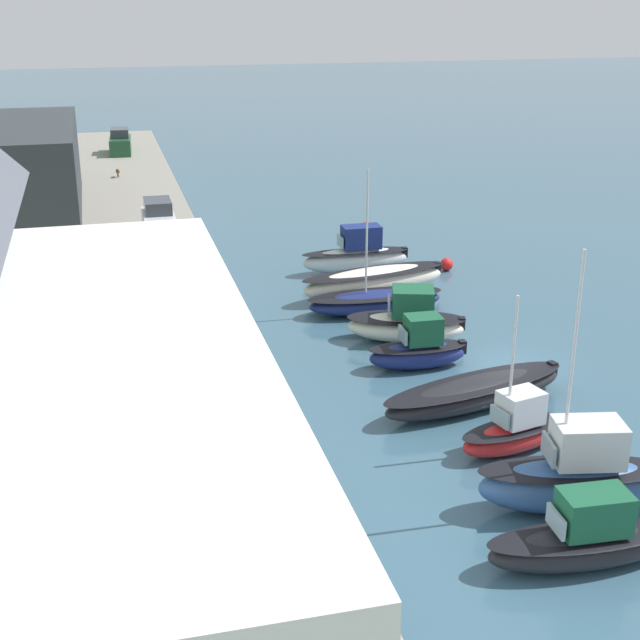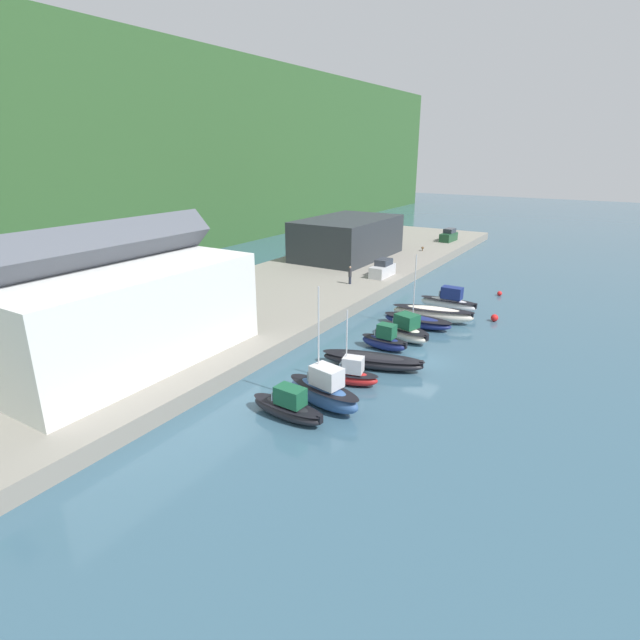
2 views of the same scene
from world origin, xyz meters
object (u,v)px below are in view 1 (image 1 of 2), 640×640
object	(u,v)px
person_on_quay	(134,245)
mooring_buoy_1	(366,226)
parked_car_0	(159,222)
moored_boat_8	(357,256)
moored_boat_7	(374,281)
mooring_buoy_0	(447,264)
moored_boat_2	(515,430)
moored_boat_5	(407,322)
moored_boat_3	(475,392)
moored_boat_0	(584,540)
moored_boat_1	(576,478)
parked_car_1	(120,143)
moored_boat_6	(375,301)
moored_boat_4	(419,349)
dog_on_quay	(118,171)

from	to	relation	value
person_on_quay	mooring_buoy_1	bearing A→B (deg)	-60.40
parked_car_0	mooring_buoy_1	bearing A→B (deg)	-166.17
moored_boat_8	parked_car_0	xyz separation A→B (m)	(5.63, 10.43, 1.22)
parked_car_0	moored_boat_7	bearing A→B (deg)	136.17
mooring_buoy_0	moored_boat_2	bearing A→B (deg)	164.59
moored_boat_5	moored_boat_3	bearing A→B (deg)	-160.58
moored_boat_7	mooring_buoy_0	world-z (taller)	moored_boat_7
moored_boat_0	moored_boat_8	world-z (taller)	moored_boat_8
moored_boat_3	moored_boat_8	world-z (taller)	moored_boat_8
moored_boat_1	moored_boat_2	world-z (taller)	moored_boat_1
moored_boat_3	mooring_buoy_1	size ratio (longest dim) A/B	15.23
moored_boat_0	moored_boat_8	distance (m)	27.62
moored_boat_1	mooring_buoy_0	xyz separation A→B (m)	(24.12, -5.48, -0.76)
moored_boat_5	mooring_buoy_0	distance (m)	11.18
parked_car_1	moored_boat_2	bearing A→B (deg)	104.63
moored_boat_6	person_on_quay	xyz separation A→B (m)	(6.77, 11.16, 1.79)
moored_boat_0	moored_boat_2	xyz separation A→B (m)	(6.47, -1.07, -0.02)
moored_boat_0	mooring_buoy_0	size ratio (longest dim) A/B	7.66
moored_boat_1	moored_boat_5	size ratio (longest dim) A/B	1.44
parked_car_0	parked_car_1	bearing A→B (deg)	-87.71
person_on_quay	mooring_buoy_1	size ratio (longest dim) A/B	3.86
moored_boat_8	person_on_quay	distance (m)	12.22
moored_boat_0	moored_boat_3	xyz separation A→B (m)	(9.99, -1.14, -0.20)
moored_boat_1	person_on_quay	xyz separation A→B (m)	(25.21, 11.69, 1.27)
moored_boat_5	parked_car_1	size ratio (longest dim) A/B	1.34
moored_boat_1	moored_boat_4	world-z (taller)	moored_boat_1
moored_boat_1	person_on_quay	distance (m)	27.82
moored_boat_5	parked_car_1	world-z (taller)	parked_car_1
person_on_quay	mooring_buoy_1	distance (m)	17.88
dog_on_quay	mooring_buoy_1	distance (m)	21.79
moored_boat_7	dog_on_quay	xyz separation A→B (m)	(28.45, 11.87, 0.93)
moored_boat_6	person_on_quay	size ratio (longest dim) A/B	3.33
moored_boat_4	parked_car_0	xyz separation A→B (m)	(19.19, 9.16, 1.38)
moored_boat_1	mooring_buoy_0	bearing A→B (deg)	-1.59
parked_car_0	dog_on_quay	distance (m)	18.70
person_on_quay	dog_on_quay	bearing A→B (deg)	0.02
moored_boat_2	dog_on_quay	bearing A→B (deg)	1.24
parked_car_0	dog_on_quay	xyz separation A→B (m)	(18.62, 1.71, -0.46)
moored_boat_2	moored_boat_1	bearing A→B (deg)	168.04
person_on_quay	mooring_buoy_0	xyz separation A→B (m)	(-1.09, -17.18, -2.02)
moored_boat_6	mooring_buoy_0	distance (m)	8.28
moored_boat_1	moored_boat_6	bearing A→B (deg)	12.87
moored_boat_4	moored_boat_5	size ratio (longest dim) A/B	0.74
moored_boat_5	moored_boat_0	bearing A→B (deg)	-165.55
moored_boat_3	parked_car_1	xyz separation A→B (m)	(52.64, 11.04, 1.60)
moored_boat_3	moored_boat_1	bearing A→B (deg)	165.65
moored_boat_1	moored_boat_7	distance (m)	20.83
person_on_quay	mooring_buoy_1	xyz separation A→B (m)	(8.77, -15.44, -2.11)
moored_boat_6	moored_boat_2	bearing A→B (deg)	-179.01
person_on_quay	moored_boat_6	bearing A→B (deg)	-121.25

